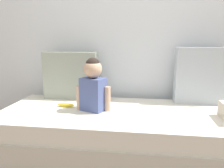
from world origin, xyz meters
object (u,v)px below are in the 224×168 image
Objects in this scene: throw_pillow_right at (200,76)px; toddler at (93,85)px; couch at (130,133)px; throw_pillow_left at (71,75)px; banana at (66,105)px.

toddler is at bearing -159.28° from throw_pillow_right.
throw_pillow_left is (-0.68, 0.38, 0.46)m from couch.
throw_pillow_right is at bearing 20.72° from toddler.
toddler reaches higher than banana.
couch is at bearing 1.65° from toddler.
toddler is (-0.34, -0.01, 0.45)m from couch.
throw_pillow_right is 1.17× the size of toddler.
throw_pillow_left reaches higher than banana.
throw_pillow_right is 3.34× the size of banana.
couch is 4.34× the size of throw_pillow_right.
throw_pillow_right is 1.38m from banana.
throw_pillow_right reaches higher than throw_pillow_left.
toddler is at bearing -49.11° from throw_pillow_left.
couch is at bearing -29.05° from throw_pillow_left.
toddler is at bearing -178.35° from couch.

